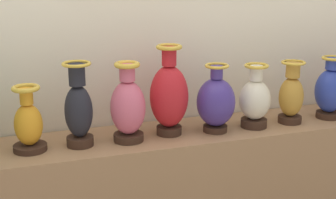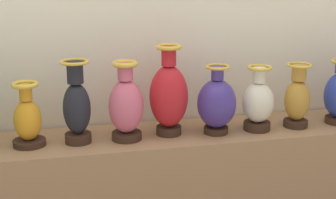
{
  "view_description": "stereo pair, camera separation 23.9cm",
  "coord_description": "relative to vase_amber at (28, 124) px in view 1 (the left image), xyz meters",
  "views": [
    {
      "loc": [
        -0.75,
        -2.18,
        1.71
      ],
      "look_at": [
        0.0,
        0.0,
        1.08
      ],
      "focal_mm": 53.23,
      "sensor_mm": 36.0,
      "label": 1
    },
    {
      "loc": [
        -0.52,
        -2.25,
        1.71
      ],
      "look_at": [
        0.0,
        0.0,
        1.08
      ],
      "focal_mm": 53.23,
      "sensor_mm": 36.0,
      "label": 2
    }
  ],
  "objects": [
    {
      "name": "vase_amber",
      "position": [
        0.0,
        0.0,
        0.0
      ],
      "size": [
        0.15,
        0.15,
        0.3
      ],
      "color": "#382319",
      "rests_on": "display_shelf"
    },
    {
      "name": "vase_onyx",
      "position": [
        0.22,
        -0.01,
        0.05
      ],
      "size": [
        0.13,
        0.13,
        0.39
      ],
      "color": "#382319",
      "rests_on": "display_shelf"
    },
    {
      "name": "vase_rose",
      "position": [
        0.45,
        -0.02,
        0.04
      ],
      "size": [
        0.16,
        0.16,
        0.38
      ],
      "color": "#382319",
      "rests_on": "display_shelf"
    },
    {
      "name": "vase_crimson",
      "position": [
        0.65,
        0.01,
        0.07
      ],
      "size": [
        0.19,
        0.19,
        0.44
      ],
      "color": "#382319",
      "rests_on": "display_shelf"
    },
    {
      "name": "vase_indigo",
      "position": [
        0.89,
        -0.03,
        0.03
      ],
      "size": [
        0.19,
        0.19,
        0.34
      ],
      "color": "#382319",
      "rests_on": "display_shelf"
    },
    {
      "name": "vase_ivory",
      "position": [
        1.1,
        -0.03,
        0.02
      ],
      "size": [
        0.16,
        0.16,
        0.32
      ],
      "color": "#382319",
      "rests_on": "display_shelf"
    },
    {
      "name": "vase_ochre",
      "position": [
        1.31,
        -0.03,
        0.02
      ],
      "size": [
        0.13,
        0.13,
        0.33
      ],
      "color": "#382319",
      "rests_on": "display_shelf"
    },
    {
      "name": "vase_cobalt",
      "position": [
        1.55,
        -0.02,
        0.03
      ],
      "size": [
        0.16,
        0.16,
        0.33
      ],
      "color": "#382319",
      "rests_on": "display_shelf"
    }
  ]
}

